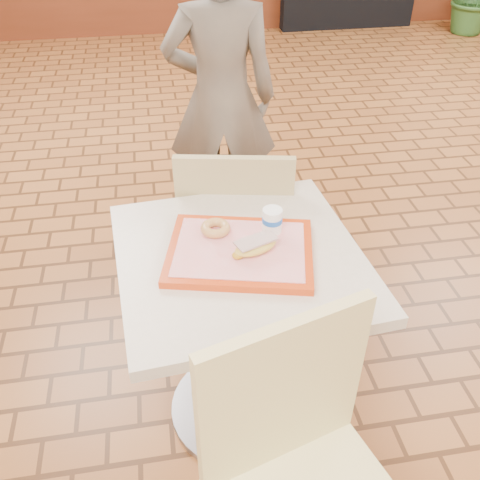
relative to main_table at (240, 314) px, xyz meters
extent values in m
cube|color=brown|center=(0.97, 0.30, -0.55)|extent=(8.00, 10.00, 0.01)
cube|color=#C1B29B|center=(0.00, 0.00, 0.24)|extent=(0.77, 0.77, 0.04)
cylinder|color=gray|center=(0.00, 0.00, -0.16)|extent=(0.09, 0.09, 0.77)
cylinder|color=gray|center=(0.00, 0.00, -0.53)|extent=(0.56, 0.56, 0.03)
cube|color=#DCCB84|center=(0.03, -0.50, 0.21)|extent=(0.46, 0.17, 0.51)
cylinder|color=gray|center=(0.22, -0.46, -0.32)|extent=(0.03, 0.03, 0.46)
cube|color=tan|center=(0.08, 0.57, -0.09)|extent=(0.52, 0.52, 0.04)
cube|color=tan|center=(0.04, 0.37, 0.17)|extent=(0.44, 0.12, 0.49)
cylinder|color=gray|center=(0.30, 0.72, -0.33)|extent=(0.03, 0.03, 0.43)
cylinder|color=gray|center=(-0.07, 0.79, -0.33)|extent=(0.03, 0.03, 0.43)
cylinder|color=gray|center=(0.23, 0.35, -0.33)|extent=(0.03, 0.03, 0.43)
cylinder|color=gray|center=(-0.14, 0.42, -0.33)|extent=(0.03, 0.03, 0.43)
imported|color=#5D5348|center=(0.12, 1.30, 0.25)|extent=(0.62, 0.44, 1.60)
cube|color=#B4330D|center=(0.00, 0.00, 0.28)|extent=(0.46, 0.35, 0.03)
cube|color=#E18585|center=(0.00, 0.00, 0.29)|extent=(0.41, 0.30, 0.00)
torus|color=#B87F43|center=(-0.07, 0.10, 0.31)|extent=(0.11, 0.11, 0.03)
ellipsoid|color=gold|center=(0.04, -0.03, 0.31)|extent=(0.16, 0.12, 0.04)
cube|color=silver|center=(0.04, -0.03, 0.34)|extent=(0.14, 0.10, 0.01)
ellipsoid|color=#B17F18|center=(-0.01, -0.05, 0.31)|extent=(0.04, 0.03, 0.02)
cylinder|color=white|center=(0.12, 0.07, 0.34)|extent=(0.06, 0.06, 0.08)
cylinder|color=blue|center=(0.12, 0.07, 0.34)|extent=(0.07, 0.07, 0.02)
camera|label=1|loc=(-0.22, -1.31, 1.34)|focal=40.00mm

